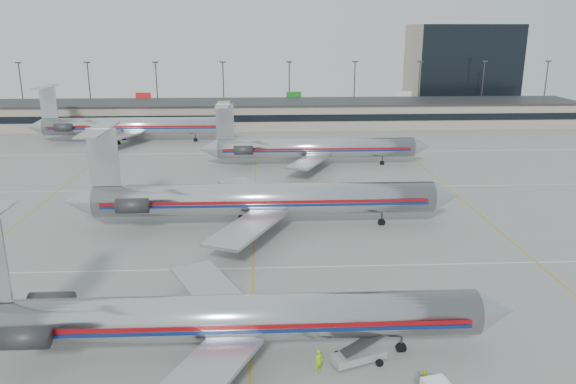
{
  "coord_description": "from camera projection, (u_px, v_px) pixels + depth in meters",
  "views": [
    {
      "loc": [
        0.99,
        -43.5,
        23.77
      ],
      "look_at": [
        4.24,
        22.46,
        4.5
      ],
      "focal_mm": 35.0,
      "sensor_mm": 36.0,
      "label": 1
    }
  ],
  "objects": [
    {
      "name": "distant_building",
      "position": [
        460.0,
        67.0,
        170.48
      ],
      "size": [
        30.0,
        20.0,
        25.0
      ],
      "primitive_type": "cube",
      "color": "tan",
      "rests_on": "ground"
    },
    {
      "name": "jet_third_row",
      "position": [
        311.0,
        148.0,
        100.34
      ],
      "size": [
        41.43,
        25.49,
        11.33
      ],
      "color": "silver",
      "rests_on": "ground"
    },
    {
      "name": "terminal",
      "position": [
        256.0,
        114.0,
        141.38
      ],
      "size": [
        162.0,
        17.0,
        6.25
      ],
      "color": "gray",
      "rests_on": "ground"
    },
    {
      "name": "light_mast_row",
      "position": [
        256.0,
        86.0,
        153.31
      ],
      "size": [
        163.6,
        0.4,
        15.28
      ],
      "color": "#38383D",
      "rests_on": "ground"
    },
    {
      "name": "jet_foreground",
      "position": [
        218.0,
        317.0,
        41.38
      ],
      "size": [
        43.25,
        25.46,
        11.32
      ],
      "color": "silver",
      "rests_on": "ground"
    },
    {
      "name": "ground",
      "position": [
        252.0,
        316.0,
        48.32
      ],
      "size": [
        260.0,
        260.0,
        0.0
      ],
      "primitive_type": "plane",
      "color": "gray",
      "rests_on": "ground"
    },
    {
      "name": "jet_back_row",
      "position": [
        129.0,
        126.0,
        121.15
      ],
      "size": [
        45.04,
        27.7,
        12.32
      ],
      "color": "silver",
      "rests_on": "ground"
    },
    {
      "name": "apron_markings",
      "position": [
        253.0,
        268.0,
        57.91
      ],
      "size": [
        160.0,
        0.15,
        0.02
      ],
      "primitive_type": "cube",
      "color": "silver",
      "rests_on": "ground"
    },
    {
      "name": "ramp_worker_far",
      "position": [
        425.0,
        383.0,
        37.7
      ],
      "size": [
        1.01,
        0.87,
        1.78
      ],
      "primitive_type": "imported",
      "rotation": [
        0.0,
        0.0,
        -0.26
      ],
      "color": "#CCDC14",
      "rests_on": "ground"
    },
    {
      "name": "ramp_worker_near",
      "position": [
        319.0,
        361.0,
        40.05
      ],
      "size": [
        0.8,
        0.72,
        1.84
      ],
      "primitive_type": "imported",
      "rotation": [
        0.0,
        0.0,
        0.53
      ],
      "color": "#91C512",
      "rests_on": "ground"
    },
    {
      "name": "belt_loader",
      "position": [
        360.0,
        354.0,
        41.4
      ],
      "size": [
        4.97,
        2.86,
        2.55
      ],
      "rotation": [
        0.0,
        0.0,
        0.37
      ],
      "color": "gray",
      "rests_on": "ground"
    },
    {
      "name": "jet_second_row",
      "position": [
        257.0,
        199.0,
        68.85
      ],
      "size": [
        48.59,
        28.61,
        12.72
      ],
      "color": "silver",
      "rests_on": "ground"
    }
  ]
}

